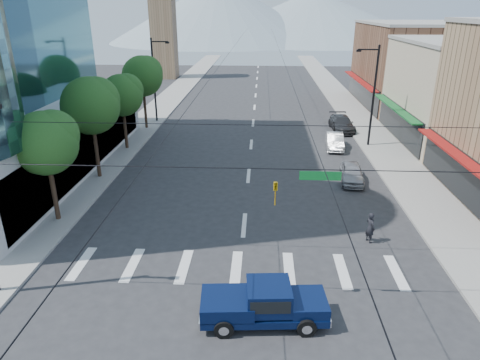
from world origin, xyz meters
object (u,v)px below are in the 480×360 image
(pickup_truck, at_px, (263,303))
(parked_car_mid, at_px, (335,141))
(pedestrian, at_px, (370,228))
(parked_car_near, at_px, (352,173))
(parked_car_far, at_px, (342,123))

(pickup_truck, relative_size, parked_car_mid, 1.28)
(pickup_truck, bearing_deg, pedestrian, 44.93)
(parked_car_near, distance_m, parked_car_mid, 8.03)
(parked_car_mid, xyz_separation_m, parked_car_far, (1.65, 6.14, 0.07))
(pickup_truck, height_order, parked_car_near, pickup_truck)
(parked_car_far, bearing_deg, parked_car_mid, -107.12)
(pickup_truck, bearing_deg, parked_car_far, 70.39)
(pedestrian, distance_m, parked_car_far, 23.04)
(pickup_truck, height_order, parked_car_far, pickup_truck)
(parked_car_mid, bearing_deg, pedestrian, -87.64)
(parked_car_far, bearing_deg, parked_car_near, -98.73)
(pickup_truck, xyz_separation_m, parked_car_mid, (6.48, 23.49, -0.23))
(pickup_truck, height_order, parked_car_mid, pickup_truck)
(pickup_truck, relative_size, parked_car_near, 1.32)
(pedestrian, height_order, parked_car_near, pedestrian)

